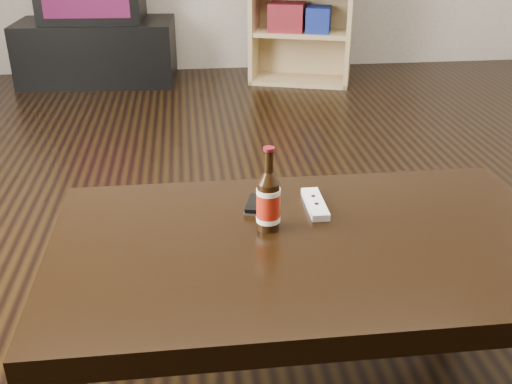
{
  "coord_description": "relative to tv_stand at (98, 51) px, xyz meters",
  "views": [
    {
      "loc": [
        -0.35,
        -1.69,
        1.18
      ],
      "look_at": [
        -0.19,
        -0.41,
        0.56
      ],
      "focal_mm": 42.0,
      "sensor_mm": 36.0,
      "label": 1
    }
  ],
  "objects": [
    {
      "name": "tv_stand",
      "position": [
        0.0,
        0.0,
        0.0
      ],
      "size": [
        1.11,
        0.61,
        0.43
      ],
      "primitive_type": "cube",
      "rotation": [
        0.0,
        0.0,
        -0.06
      ],
      "color": "black",
      "rests_on": "floor"
    },
    {
      "name": "coffee_table",
      "position": [
        0.89,
        -3.2,
        0.18
      ],
      "size": [
        1.22,
        0.71,
        0.46
      ],
      "rotation": [
        0.0,
        0.0,
        0.0
      ],
      "color": "black",
      "rests_on": "floor"
    },
    {
      "name": "beer_bottle",
      "position": [
        0.8,
        -3.14,
        0.32
      ],
      "size": [
        0.07,
        0.07,
        0.21
      ],
      "rotation": [
        0.0,
        0.0,
        -0.14
      ],
      "color": "black",
      "rests_on": "coffee_table"
    },
    {
      "name": "remote",
      "position": [
        0.94,
        -3.04,
        0.25
      ],
      "size": [
        0.05,
        0.16,
        0.02
      ],
      "rotation": [
        0.0,
        0.0,
        -0.01
      ],
      "color": "white",
      "rests_on": "coffee_table"
    },
    {
      "name": "floor",
      "position": [
        0.97,
        -2.73,
        -0.22
      ],
      "size": [
        5.0,
        6.0,
        0.01
      ],
      "primitive_type": "cube",
      "color": "black",
      "rests_on": "ground"
    },
    {
      "name": "phone",
      "position": [
        0.79,
        -3.03,
        0.25
      ],
      "size": [
        0.08,
        0.11,
        0.02
      ],
      "rotation": [
        0.0,
        0.0,
        -0.28
      ],
      "color": "#A5A5A7",
      "rests_on": "coffee_table"
    }
  ]
}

